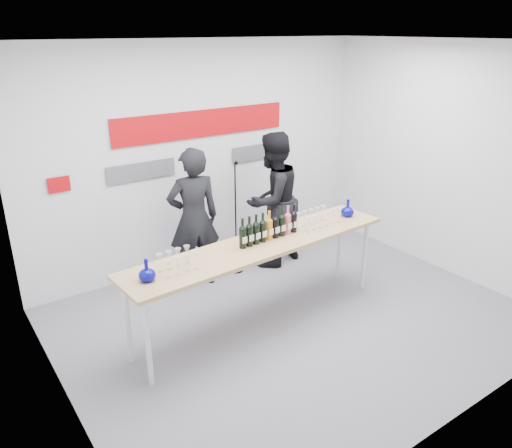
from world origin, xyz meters
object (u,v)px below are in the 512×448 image
(presenter_left, at_px, (194,219))
(presenter_right, at_px, (272,200))
(tasting_table, at_px, (261,249))
(mic_stand, at_px, (236,239))

(presenter_left, bearing_deg, presenter_right, -171.18)
(tasting_table, bearing_deg, presenter_left, 94.62)
(presenter_left, relative_size, mic_stand, 1.16)
(tasting_table, height_order, presenter_left, presenter_left)
(presenter_right, xyz_separation_m, mic_stand, (-0.56, 0.05, -0.46))
(tasting_table, xyz_separation_m, presenter_left, (-0.17, 1.21, 0.01))
(tasting_table, relative_size, presenter_right, 1.74)
(mic_stand, bearing_deg, presenter_left, 158.05)
(tasting_table, distance_m, presenter_right, 1.53)
(presenter_right, distance_m, mic_stand, 0.72)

